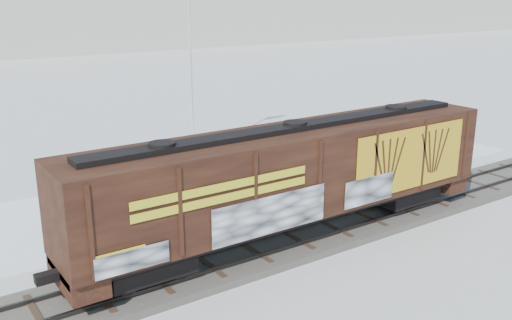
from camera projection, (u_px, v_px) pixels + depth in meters
ground at (293, 244)px, 22.97m from camera, size 500.00×500.00×0.00m
rail_track at (293, 240)px, 22.93m from camera, size 50.00×3.40×0.43m
parking_strip at (202, 192)px, 28.90m from camera, size 40.00×8.00×0.03m
hopper_railcar at (294, 174)px, 22.12m from camera, size 18.41×3.06×4.51m
flagpole at (193, 89)px, 34.04m from camera, size 2.30×0.90×11.30m
car_silver at (130, 202)px, 25.30m from camera, size 4.76×3.44×1.51m
car_white at (265, 170)px, 29.56m from camera, size 5.34×2.94×1.67m
car_dark at (233, 172)px, 29.40m from camera, size 5.81×4.06×1.56m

